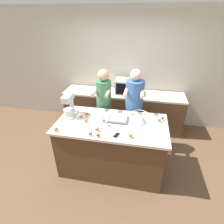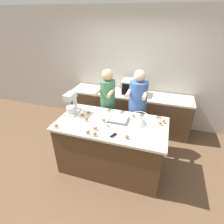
{
  "view_description": "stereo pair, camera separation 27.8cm",
  "coord_description": "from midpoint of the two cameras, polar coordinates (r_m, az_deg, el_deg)",
  "views": [
    {
      "loc": [
        0.46,
        -2.33,
        2.5
      ],
      "look_at": [
        0.0,
        0.05,
        1.14
      ],
      "focal_mm": 28.0,
      "sensor_mm": 36.0,
      "label": 1
    },
    {
      "loc": [
        0.73,
        -2.27,
        2.5
      ],
      "look_at": [
        0.0,
        0.05,
        1.14
      ],
      "focal_mm": 28.0,
      "sensor_mm": 36.0,
      "label": 2
    }
  ],
  "objects": [
    {
      "name": "cupcake_7",
      "position": [
        2.83,
        -0.03,
        -2.86
      ],
      "size": [
        0.06,
        0.06,
        0.06
      ],
      "color": "beige",
      "rests_on": "island_counter"
    },
    {
      "name": "stand_mixer",
      "position": [
        3.08,
        -10.55,
        2.36
      ],
      "size": [
        0.2,
        0.3,
        0.39
      ],
      "color": "#B2B7BC",
      "rests_on": "island_counter"
    },
    {
      "name": "cupcake_0",
      "position": [
        2.53,
        -2.5,
        -7.36
      ],
      "size": [
        0.06,
        0.06,
        0.06
      ],
      "color": "beige",
      "rests_on": "island_counter"
    },
    {
      "name": "person_right",
      "position": [
        3.38,
        10.46,
        0.2
      ],
      "size": [
        0.35,
        0.51,
        1.68
      ],
      "color": "brown",
      "rests_on": "ground_plane"
    },
    {
      "name": "knife",
      "position": [
        2.71,
        2.33,
        -5.27
      ],
      "size": [
        0.18,
        0.16,
        0.01
      ],
      "color": "#BCBCC1",
      "rests_on": "island_counter"
    },
    {
      "name": "back_wall",
      "position": [
        4.26,
        9.11,
        13.29
      ],
      "size": [
        10.0,
        0.06,
        2.7
      ],
      "color": "#B2ADA3",
      "rests_on": "ground_plane"
    },
    {
      "name": "cupcake_8",
      "position": [
        2.64,
        -2.52,
        -5.51
      ],
      "size": [
        0.06,
        0.06,
        0.06
      ],
      "color": "beige",
      "rests_on": "island_counter"
    },
    {
      "name": "cupcake_5",
      "position": [
        2.9,
        18.06,
        -3.69
      ],
      "size": [
        0.06,
        0.06,
        0.06
      ],
      "color": "beige",
      "rests_on": "island_counter"
    },
    {
      "name": "island_counter",
      "position": [
        3.12,
        2.33,
        -11.09
      ],
      "size": [
        1.8,
        0.93,
        0.96
      ],
      "color": "#4C331E",
      "rests_on": "ground_plane"
    },
    {
      "name": "cupcake_9",
      "position": [
        2.49,
        8.08,
        -8.24
      ],
      "size": [
        0.06,
        0.06,
        0.06
      ],
      "color": "beige",
      "rests_on": "island_counter"
    },
    {
      "name": "small_plate",
      "position": [
        2.72,
        -5.61,
        -5.07
      ],
      "size": [
        0.21,
        0.21,
        0.02
      ],
      "color": "white",
      "rests_on": "island_counter"
    },
    {
      "name": "cupcake_6",
      "position": [
        2.97,
        19.06,
        -2.98
      ],
      "size": [
        0.06,
        0.06,
        0.06
      ],
      "color": "beige",
      "rests_on": "island_counter"
    },
    {
      "name": "back_counter",
      "position": [
        4.28,
        7.4,
        0.42
      ],
      "size": [
        2.8,
        0.6,
        0.9
      ],
      "color": "#4C331E",
      "rests_on": "ground_plane"
    },
    {
      "name": "cell_phone",
      "position": [
        2.55,
        3.65,
        -7.8
      ],
      "size": [
        0.12,
        0.16,
        0.01
      ],
      "color": "silver",
      "rests_on": "island_counter"
    },
    {
      "name": "ground_plane",
      "position": [
        3.45,
        2.17,
        -17.21
      ],
      "size": [
        16.0,
        16.0,
        0.0
      ],
      "primitive_type": "plane",
      "color": "brown"
    },
    {
      "name": "cupcake_2",
      "position": [
        2.79,
        -15.07,
        -4.51
      ],
      "size": [
        0.06,
        0.06,
        0.06
      ],
      "color": "beige",
      "rests_on": "island_counter"
    },
    {
      "name": "mixing_bowl",
      "position": [
        2.82,
        11.72,
        -2.41
      ],
      "size": [
        0.27,
        0.27,
        0.16
      ],
      "color": "#BCBCC1",
      "rests_on": "island_counter"
    },
    {
      "name": "cupcake_10",
      "position": [
        2.98,
        -7.0,
        -1.33
      ],
      "size": [
        0.06,
        0.06,
        0.06
      ],
      "color": "beige",
      "rests_on": "island_counter"
    },
    {
      "name": "person_left",
      "position": [
        3.48,
        0.89,
        1.64
      ],
      "size": [
        0.31,
        0.48,
        1.64
      ],
      "color": "#33384C",
      "rests_on": "ground_plane"
    },
    {
      "name": "cupcake_3",
      "position": [
        2.57,
        -4.89,
        -6.7
      ],
      "size": [
        0.06,
        0.06,
        0.06
      ],
      "color": "beige",
      "rests_on": "island_counter"
    },
    {
      "name": "cupcake_4",
      "position": [
        2.87,
        -5.72,
        -2.56
      ],
      "size": [
        0.06,
        0.06,
        0.06
      ],
      "color": "beige",
      "rests_on": "island_counter"
    },
    {
      "name": "cupcake_11",
      "position": [
        2.99,
        9.57,
        -1.43
      ],
      "size": [
        0.06,
        0.06,
        0.06
      ],
      "color": "beige",
      "rests_on": "island_counter"
    },
    {
      "name": "cupcake_1",
      "position": [
        3.06,
        -5.03,
        -0.4
      ],
      "size": [
        0.06,
        0.06,
        0.06
      ],
      "color": "beige",
      "rests_on": "island_counter"
    },
    {
      "name": "microwave_oven",
      "position": [
        4.02,
        8.65,
        7.97
      ],
      "size": [
        0.45,
        0.37,
        0.32
      ],
      "color": "silver",
      "rests_on": "back_counter"
    },
    {
      "name": "baking_tray",
      "position": [
        2.89,
        4.92,
        -2.61
      ],
      "size": [
        0.33,
        0.25,
        0.04
      ],
      "color": "#4C4C51",
      "rests_on": "island_counter"
    }
  ]
}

